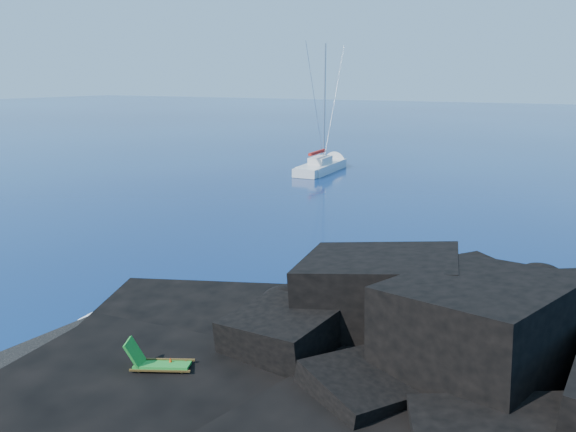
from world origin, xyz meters
name	(u,v)px	position (x,y,z in m)	size (l,w,h in m)	color
ground	(28,348)	(0.00, 0.00, 0.00)	(400.00, 400.00, 0.00)	black
headland	(449,409)	(13.00, 3.00, 0.00)	(24.00, 24.00, 3.60)	black
beach	(143,374)	(4.50, 0.50, 0.00)	(8.50, 6.00, 0.70)	black
surf_foam	(239,322)	(5.00, 5.00, 0.00)	(10.00, 8.00, 0.06)	white
sailboat	(322,171)	(-6.50, 37.04, 0.00)	(2.35, 11.19, 11.73)	silver
deck_chair	(162,358)	(5.56, 0.21, 0.96)	(1.77, 0.77, 1.22)	#1C8028
towel	(157,391)	(5.93, -0.50, 0.38)	(1.93, 0.91, 0.05)	silver
sunbather	(156,387)	(5.93, -0.50, 0.52)	(1.74, 0.43, 0.23)	#E7A179
marker_cone	(171,366)	(5.66, 0.43, 0.61)	(0.35, 0.35, 0.53)	red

